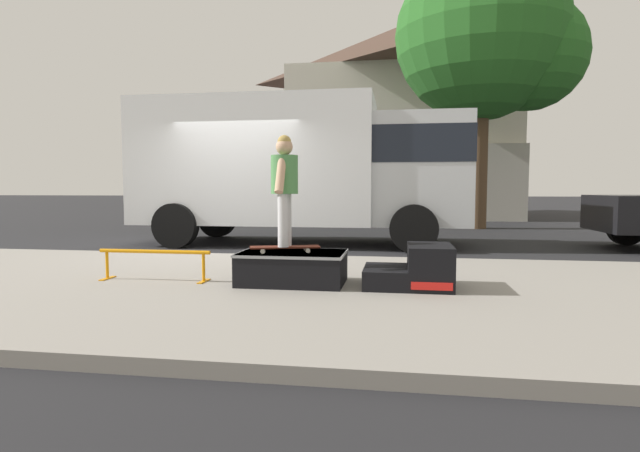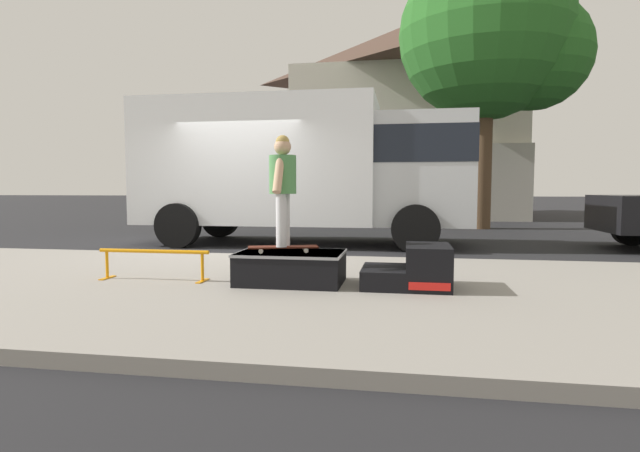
{
  "view_description": "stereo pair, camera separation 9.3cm",
  "coord_description": "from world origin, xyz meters",
  "px_view_note": "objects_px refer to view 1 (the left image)",
  "views": [
    {
      "loc": [
        3.13,
        -8.4,
        1.19
      ],
      "look_at": [
        2.04,
        -1.41,
        0.66
      ],
      "focal_mm": 28.16,
      "sensor_mm": 36.0,
      "label": 1
    },
    {
      "loc": [
        3.22,
        -8.39,
        1.19
      ],
      "look_at": [
        2.04,
        -1.41,
        0.66
      ],
      "focal_mm": 28.16,
      "sensor_mm": 36.0,
      "label": 2
    }
  ],
  "objects_px": {
    "grind_rail": "(154,258)",
    "street_tree_main": "(491,40)",
    "skate_box": "(293,266)",
    "box_truck": "(303,165)",
    "skateboard": "(285,247)",
    "kicker_ramp": "(416,269)",
    "skater_kid": "(284,181)"
  },
  "relations": [
    {
      "from": "skate_box",
      "to": "box_truck",
      "type": "xyz_separation_m",
      "value": [
        -0.86,
        5.09,
        1.39
      ]
    },
    {
      "from": "skate_box",
      "to": "skater_kid",
      "type": "bearing_deg",
      "value": -146.47
    },
    {
      "from": "skateboard",
      "to": "box_truck",
      "type": "bearing_deg",
      "value": 98.64
    },
    {
      "from": "street_tree_main",
      "to": "kicker_ramp",
      "type": "bearing_deg",
      "value": -103.58
    },
    {
      "from": "skate_box",
      "to": "street_tree_main",
      "type": "bearing_deg",
      "value": 69.22
    },
    {
      "from": "street_tree_main",
      "to": "skateboard",
      "type": "bearing_deg",
      "value": -111.07
    },
    {
      "from": "skate_box",
      "to": "street_tree_main",
      "type": "relative_size",
      "value": 0.15
    },
    {
      "from": "grind_rail",
      "to": "street_tree_main",
      "type": "relative_size",
      "value": 0.17
    },
    {
      "from": "grind_rail",
      "to": "box_truck",
      "type": "xyz_separation_m",
      "value": [
        0.78,
        5.16,
        1.31
      ]
    },
    {
      "from": "kicker_ramp",
      "to": "skateboard",
      "type": "relative_size",
      "value": 1.18
    },
    {
      "from": "grind_rail",
      "to": "box_truck",
      "type": "height_order",
      "value": "box_truck"
    },
    {
      "from": "skate_box",
      "to": "grind_rail",
      "type": "xyz_separation_m",
      "value": [
        -1.64,
        -0.07,
        0.07
      ]
    },
    {
      "from": "kicker_ramp",
      "to": "skateboard",
      "type": "xyz_separation_m",
      "value": [
        -1.45,
        -0.05,
        0.22
      ]
    },
    {
      "from": "street_tree_main",
      "to": "grind_rail",
      "type": "bearing_deg",
      "value": -118.37
    },
    {
      "from": "grind_rail",
      "to": "skateboard",
      "type": "relative_size",
      "value": 1.69
    },
    {
      "from": "skateboard",
      "to": "skater_kid",
      "type": "height_order",
      "value": "skater_kid"
    },
    {
      "from": "kicker_ramp",
      "to": "grind_rail",
      "type": "bearing_deg",
      "value": -178.72
    },
    {
      "from": "grind_rail",
      "to": "street_tree_main",
      "type": "height_order",
      "value": "street_tree_main"
    },
    {
      "from": "box_truck",
      "to": "street_tree_main",
      "type": "height_order",
      "value": "street_tree_main"
    },
    {
      "from": "skateboard",
      "to": "box_truck",
      "type": "xyz_separation_m",
      "value": [
        -0.78,
        5.15,
        1.17
      ]
    },
    {
      "from": "skate_box",
      "to": "skater_kid",
      "type": "height_order",
      "value": "skater_kid"
    },
    {
      "from": "skate_box",
      "to": "street_tree_main",
      "type": "height_order",
      "value": "street_tree_main"
    },
    {
      "from": "box_truck",
      "to": "street_tree_main",
      "type": "bearing_deg",
      "value": 46.37
    },
    {
      "from": "skate_box",
      "to": "box_truck",
      "type": "relative_size",
      "value": 0.17
    },
    {
      "from": "grind_rail",
      "to": "box_truck",
      "type": "bearing_deg",
      "value": 81.45
    },
    {
      "from": "street_tree_main",
      "to": "skater_kid",
      "type": "bearing_deg",
      "value": -111.07
    },
    {
      "from": "box_truck",
      "to": "skate_box",
      "type": "bearing_deg",
      "value": -80.42
    },
    {
      "from": "kicker_ramp",
      "to": "street_tree_main",
      "type": "bearing_deg",
      "value": 76.42
    },
    {
      "from": "kicker_ramp",
      "to": "street_tree_main",
      "type": "height_order",
      "value": "street_tree_main"
    },
    {
      "from": "skate_box",
      "to": "kicker_ramp",
      "type": "height_order",
      "value": "kicker_ramp"
    },
    {
      "from": "grind_rail",
      "to": "skate_box",
      "type": "bearing_deg",
      "value": 2.37
    },
    {
      "from": "skate_box",
      "to": "street_tree_main",
      "type": "xyz_separation_m",
      "value": [
        3.78,
        9.96,
        5.18
      ]
    }
  ]
}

